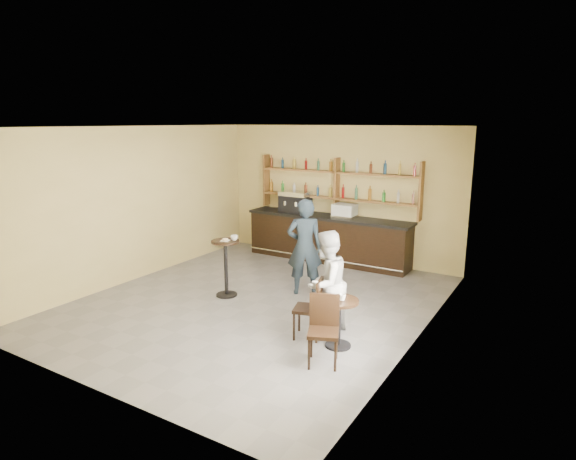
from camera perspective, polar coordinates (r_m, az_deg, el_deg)
The scene contains 23 objects.
floor at distance 9.07m, azimuth -3.73°, elevation -8.55°, with size 7.00×7.00×0.00m, color slate.
ceiling at distance 8.45m, azimuth -4.05°, elevation 12.11°, with size 7.00×7.00×0.00m, color white.
wall_back at distance 11.62m, azimuth 6.06°, elevation 4.33°, with size 7.00×7.00×0.00m, color tan.
wall_front at distance 6.17m, azimuth -22.85°, elevation -4.20°, with size 7.00×7.00×0.00m, color tan.
wall_left at distance 10.60m, azimuth -17.34°, elevation 3.00°, with size 7.00×7.00×0.00m, color tan.
wall_right at distance 7.36m, azimuth 15.66°, elevation -1.02°, with size 7.00×7.00×0.00m, color tan.
window_pane at distance 6.22m, azimuth 12.66°, elevation -2.40°, with size 2.00×2.00×0.00m, color white.
window_frame at distance 6.22m, azimuth 12.60°, elevation -2.39°, with size 0.04×1.70×2.10m, color black, non-canonical shape.
shelf_unit at distance 11.47m, azimuth 5.80°, elevation 5.29°, with size 4.00×0.26×1.40m, color brown, non-canonical shape.
liquor_bottles at distance 11.45m, azimuth 5.82°, elevation 6.13°, with size 3.68×0.10×1.00m, color #8C5919, non-canonical shape.
bar_counter at distance 11.55m, azimuth 4.74°, elevation -0.99°, with size 4.08×0.80×1.10m, color black, non-canonical shape.
espresso_machine at distance 11.80m, azimuth 0.88°, elevation 3.36°, with size 0.72×0.46×0.51m, color black, non-canonical shape.
pastry_case at distance 11.23m, azimuth 6.73°, elevation 2.26°, with size 0.53×0.42×0.32m, color silver, non-canonical shape.
pedestal_table at distance 9.29m, azimuth -7.36°, elevation -4.53°, with size 0.53×0.53×1.09m, color black, non-canonical shape.
napkin at distance 9.14m, azimuth -7.46°, elevation -1.25°, with size 0.16×0.16×0.00m, color white.
donut at distance 9.12m, azimuth -7.46°, elevation -1.13°, with size 0.12×0.12×0.04m, color #BA8944.
cup_pedestal at distance 9.12m, azimuth -6.39°, elevation -0.92°, with size 0.13×0.13×0.10m, color white.
man_main at distance 9.24m, azimuth 1.98°, elevation -2.01°, with size 0.68×0.45×1.87m, color black.
cafe_table at distance 7.30m, azimuth 6.01°, elevation -10.92°, with size 0.58×0.58×0.74m, color black, non-canonical shape.
cup_cafe at distance 7.12m, azimuth 6.45°, elevation -7.93°, with size 0.10×0.10×0.09m, color white.
chair_west at distance 7.52m, azimuth 2.35°, elevation -9.24°, with size 0.41×0.41×0.95m, color black, non-canonical shape.
chair_south at distance 6.74m, azimuth 4.20°, elevation -11.93°, with size 0.42×0.42×0.97m, color black, non-canonical shape.
patron_second at distance 7.54m, azimuth 4.52°, elevation -6.30°, with size 0.81×0.63×1.67m, color gray.
Camera 1 is at (4.85, -6.92, 3.30)m, focal length 30.00 mm.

